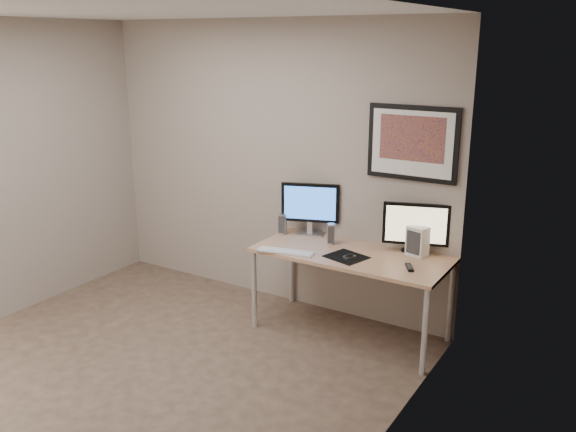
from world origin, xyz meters
The scene contains 13 objects.
floor centered at (0.00, 0.00, 0.00)m, with size 3.60×3.60×0.00m, color #4A382E.
room centered at (0.00, 0.45, 1.64)m, with size 3.60×3.60×3.60m.
desk centered at (1.00, 1.35, 0.66)m, with size 1.60×0.70×0.73m.
framed_art centered at (1.35, 1.68, 1.62)m, with size 0.75×0.04×0.60m.
monitor_large centered at (0.47, 1.60, 0.99)m, with size 0.50×0.24×0.47m.
monitor_tv centered at (1.44, 1.63, 0.95)m, with size 0.52×0.20×0.42m.
speaker_left centered at (0.25, 1.49, 0.82)m, with size 0.08×0.08×0.19m, color #B8B8BD.
speaker_right centered at (0.75, 1.47, 0.82)m, with size 0.07×0.07×0.18m, color #B8B8BD.
keyboard centered at (0.53, 1.07, 0.74)m, with size 0.48×0.13×0.02m, color silver.
mousepad centered at (1.01, 1.24, 0.73)m, with size 0.30×0.27×0.00m, color black.
mouse centered at (1.05, 1.22, 0.75)m, with size 0.05×0.10×0.03m, color black.
remote centered at (1.53, 1.27, 0.74)m, with size 0.04×0.16×0.02m, color black.
fan_unit centered at (1.48, 1.58, 0.85)m, with size 0.16×0.12×0.24m, color white.
Camera 1 is at (3.02, -2.94, 2.42)m, focal length 38.00 mm.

